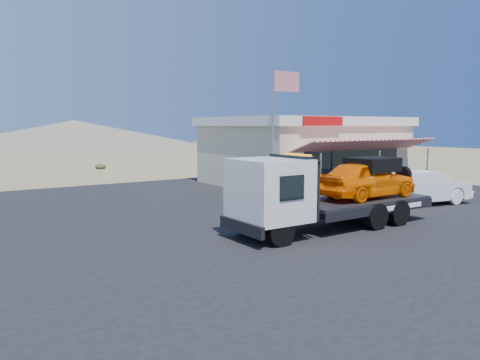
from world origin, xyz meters
The scene contains 6 objects.
ground centered at (0.00, 0.00, 0.00)m, with size 120.00×120.00×0.00m, color olive.
asphalt_lot centered at (2.00, 3.00, 0.01)m, with size 32.00×24.00×0.02m, color black.
tow_truck centered at (2.84, -1.00, 1.38)m, with size 7.63×2.26×2.55m.
white_sedan centered at (9.56, 0.26, 0.79)m, with size 1.64×4.70×1.55m, color silver.
jerky_store centered at (10.50, 8.97, 1.99)m, with size 10.40×9.97×3.90m.
flagpole centered at (4.93, 4.50, 3.76)m, with size 1.55×0.10×6.00m.
Camera 1 is at (-8.28, -12.06, 3.46)m, focal length 35.00 mm.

